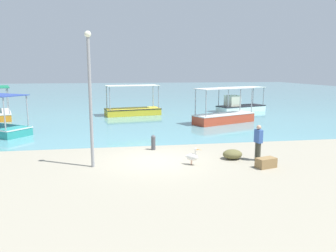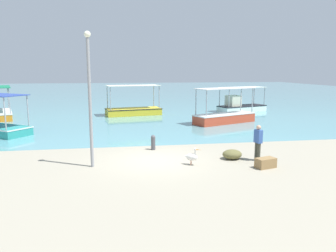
% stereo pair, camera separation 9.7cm
% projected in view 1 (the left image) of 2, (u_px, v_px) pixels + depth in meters
% --- Properties ---
extents(ground, '(120.00, 120.00, 0.00)m').
position_uv_depth(ground, '(156.00, 160.00, 15.42)').
color(ground, gray).
extents(harbor_water, '(110.00, 90.00, 0.00)m').
position_uv_depth(harbor_water, '(124.00, 92.00, 62.10)').
color(harbor_water, '#5A969F').
rests_on(harbor_water, ground).
extents(fishing_boat_far_right, '(5.51, 3.55, 2.80)m').
position_uv_depth(fishing_boat_far_right, '(224.00, 116.00, 26.16)').
color(fishing_boat_far_right, '#C24229').
rests_on(fishing_boat_far_right, harbor_water).
extents(fishing_boat_far_left, '(5.37, 2.91, 2.79)m').
position_uv_depth(fishing_boat_far_left, '(133.00, 110.00, 30.76)').
color(fishing_boat_far_left, gold).
rests_on(fishing_boat_far_left, harbor_water).
extents(fishing_boat_near_right, '(5.40, 3.34, 2.47)m').
position_uv_depth(fishing_boat_near_right, '(239.00, 105.00, 33.47)').
color(fishing_boat_near_right, white).
rests_on(fishing_boat_near_right, harbor_water).
extents(pelican, '(0.71, 0.57, 0.80)m').
position_uv_depth(pelican, '(192.00, 157.00, 14.63)').
color(pelican, '#E0997A').
rests_on(pelican, ground).
extents(lamp_post, '(0.28, 0.28, 5.80)m').
position_uv_depth(lamp_post, '(90.00, 93.00, 13.86)').
color(lamp_post, gray).
rests_on(lamp_post, ground).
extents(mooring_bollard, '(0.24, 0.24, 0.80)m').
position_uv_depth(mooring_bollard, '(153.00, 142.00, 17.40)').
color(mooring_bollard, '#47474C').
rests_on(mooring_bollard, ground).
extents(fisherman_standing, '(0.30, 0.44, 1.69)m').
position_uv_depth(fisherman_standing, '(258.00, 141.00, 15.28)').
color(fisherman_standing, '#414235').
rests_on(fisherman_standing, ground).
extents(net_pile, '(0.93, 0.79, 0.46)m').
position_uv_depth(net_pile, '(232.00, 154.00, 15.63)').
color(net_pile, brown).
rests_on(net_pile, ground).
extents(cargo_crate, '(0.96, 0.70, 0.43)m').
position_uv_depth(cargo_crate, '(266.00, 163.00, 14.25)').
color(cargo_crate, olive).
rests_on(cargo_crate, ground).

